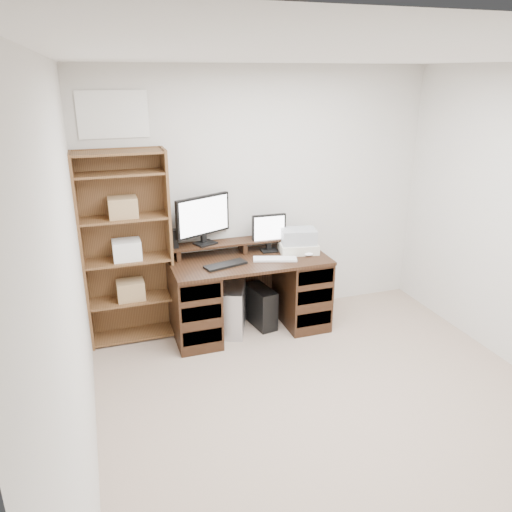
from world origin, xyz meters
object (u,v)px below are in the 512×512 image
printer (298,247)px  tower_silver (233,308)px  desk (249,293)px  monitor_wide (203,217)px  tower_black (261,307)px  monitor_small (269,231)px  bookshelf (126,247)px

printer → tower_silver: 0.88m
desk → tower_silver: desk is taller
monitor_wide → printer: bearing=-35.5°
desk → tower_black: 0.24m
monitor_small → tower_silver: bearing=-159.9°
desk → monitor_small: 0.64m
desk → bookshelf: (-1.11, 0.21, 0.53)m
tower_black → tower_silver: bearing=175.1°
monitor_small → tower_silver: monitor_small is taller
monitor_wide → printer: (0.90, -0.19, -0.34)m
desk → tower_black: (0.14, 0.04, -0.19)m
monitor_small → printer: size_ratio=1.01×
tower_silver → bookshelf: bearing=-170.5°
monitor_wide → tower_black: monitor_wide is taller
monitor_small → bookshelf: bearing=179.7°
printer → monitor_small: bearing=165.2°
monitor_wide → bookshelf: bearing=157.2°
tower_black → bookshelf: size_ratio=0.24×
monitor_wide → tower_silver: monitor_wide is taller
printer → bookshelf: bearing=-176.6°
tower_silver → tower_black: bearing=25.7°
monitor_wide → monitor_small: size_ratio=1.49×
tower_silver → tower_black: tower_silver is taller
monitor_small → tower_black: (-0.12, -0.11, -0.75)m
printer → tower_black: bearing=-172.1°
bookshelf → tower_silver: bearing=-11.7°
monitor_small → tower_silver: size_ratio=0.78×
desk → printer: 0.66m
desk → tower_black: size_ratio=3.51×
monitor_small → bookshelf: (-1.36, 0.06, -0.04)m
desk → printer: size_ratio=4.08×
desk → bookshelf: size_ratio=0.83×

